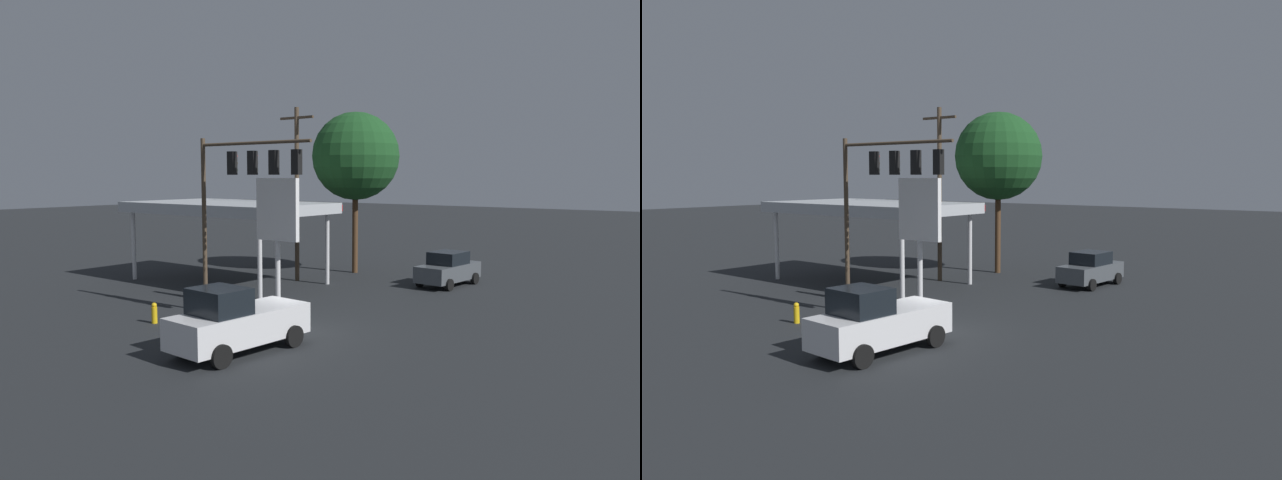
{
  "view_description": "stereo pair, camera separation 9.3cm",
  "coord_description": "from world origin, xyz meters",
  "views": [
    {
      "loc": [
        -15.51,
        18.36,
        6.18
      ],
      "look_at": [
        0.0,
        -2.0,
        3.54
      ],
      "focal_mm": 35.0,
      "sensor_mm": 36.0,
      "label": 1
    },
    {
      "loc": [
        -15.59,
        18.31,
        6.18
      ],
      "look_at": [
        0.0,
        -2.0,
        3.54
      ],
      "focal_mm": 35.0,
      "sensor_mm": 36.0,
      "label": 2
    }
  ],
  "objects": [
    {
      "name": "sedan_far",
      "position": [
        -0.2,
        -13.66,
        0.95
      ],
      "size": [
        2.33,
        4.53,
        1.93
      ],
      "rotation": [
        0.0,
        0.0,
        1.49
      ],
      "color": "#474C51",
      "rests_on": "ground"
    },
    {
      "name": "street_tree",
      "position": [
        6.64,
        -14.41,
        7.38
      ],
      "size": [
        5.52,
        5.52,
        10.16
      ],
      "color": "#4C331E",
      "rests_on": "ground"
    },
    {
      "name": "fire_hydrant",
      "position": [
        5.6,
        2.14,
        0.44
      ],
      "size": [
        0.24,
        0.24,
        0.88
      ],
      "color": "gold",
      "rests_on": "ground"
    },
    {
      "name": "traffic_signal_assembly",
      "position": [
        3.29,
        -0.83,
        5.91
      ],
      "size": [
        6.23,
        0.43,
        7.84
      ],
      "color": "#473828",
      "rests_on": "ground"
    },
    {
      "name": "utility_pole",
      "position": [
        7.64,
        -9.81,
        5.34
      ],
      "size": [
        2.4,
        0.26,
        10.11
      ],
      "color": "#473828",
      "rests_on": "ground"
    },
    {
      "name": "ground_plane",
      "position": [
        0.0,
        0.0,
        0.0
      ],
      "size": [
        200.0,
        200.0,
        0.0
      ],
      "primitive_type": "plane",
      "color": "black"
    },
    {
      "name": "pickup_parked",
      "position": [
        -0.26,
        3.18,
        1.11
      ],
      "size": [
        2.55,
        5.33,
        2.4
      ],
      "rotation": [
        0.0,
        0.0,
        1.5
      ],
      "color": "silver",
      "rests_on": "ground"
    },
    {
      "name": "gas_station_canopy",
      "position": [
        10.59,
        -7.1,
        4.31
      ],
      "size": [
        11.39,
        6.89,
        4.65
      ],
      "color": "#B2B7BC",
      "rests_on": "ground"
    },
    {
      "name": "price_sign",
      "position": [
        3.13,
        -2.92,
        4.38
      ],
      "size": [
        2.36,
        0.27,
        6.08
      ],
      "color": "silver",
      "rests_on": "ground"
    }
  ]
}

